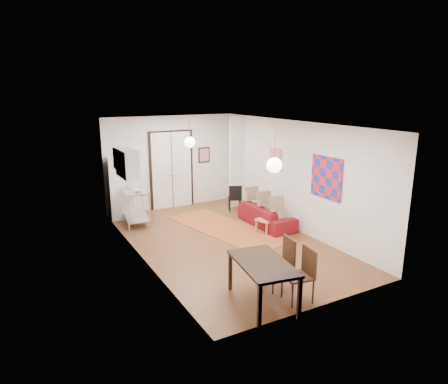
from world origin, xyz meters
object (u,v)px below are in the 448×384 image
kitchen_counter (135,201)px  dining_table (263,267)px  dining_chair_near (276,258)px  dining_chair_far (295,269)px  sofa (267,215)px  black_side_chair (233,195)px  coffee_table (270,219)px  fridge (120,188)px

kitchen_counter → dining_table: 5.42m
dining_chair_near → dining_chair_far: size_ratio=1.00×
sofa → dining_table: bearing=145.7°
dining_chair_near → dining_chair_far: 0.57m
sofa → kitchen_counter: bearing=59.6°
sofa → black_side_chair: 1.64m
sofa → coffee_table: 0.43m
dining_chair_near → dining_table: bearing=-44.1°
dining_chair_near → coffee_table: bearing=155.8°
sofa → dining_chair_far: bearing=153.6°
kitchen_counter → dining_table: (0.65, -5.38, 0.05)m
kitchen_counter → dining_chair_far: size_ratio=1.40×
kitchen_counter → dining_chair_near: bearing=-67.7°
dining_chair_near → black_side_chair: 4.94m
coffee_table → dining_table: dining_table is taller
dining_table → coffee_table: bearing=52.8°
kitchen_counter → fridge: bearing=115.6°
kitchen_counter → dining_table: size_ratio=0.89×
kitchen_counter → dining_chair_near: 5.09m
coffee_table → kitchen_counter: bearing=141.9°
fridge → dining_chair_near: (1.48, -5.63, -0.33)m
sofa → kitchen_counter: size_ratio=1.42×
coffee_table → black_side_chair: black_side_chair is taller
coffee_table → dining_chair_near: (-1.71, -2.60, 0.26)m
sofa → dining_chair_near: bearing=149.3°
coffee_table → kitchen_counter: 3.79m
kitchen_counter → black_side_chair: size_ratio=1.59×
sofa → fridge: (-3.35, 2.63, 0.61)m
dining_chair_near → black_side_chair: size_ratio=1.14×
kitchen_counter → dining_chair_far: (1.25, -5.50, -0.09)m
fridge → dining_table: fridge is taller
dining_chair_near → black_side_chair: (1.75, 4.62, -0.07)m
dining_table → fridge: bearing=98.2°
black_side_chair → dining_chair_near: bearing=93.3°
sofa → fridge: 4.30m
coffee_table → dining_chair_far: bearing=-118.4°
fridge → black_side_chair: fridge is taller
sofa → dining_chair_near: dining_chair_near is taller
dining_chair_far → kitchen_counter: bearing=-158.0°
dining_chair_near → black_side_chair: bearing=168.5°
coffee_table → dining_table: size_ratio=0.58×
dining_chair_near → dining_chair_far: same height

